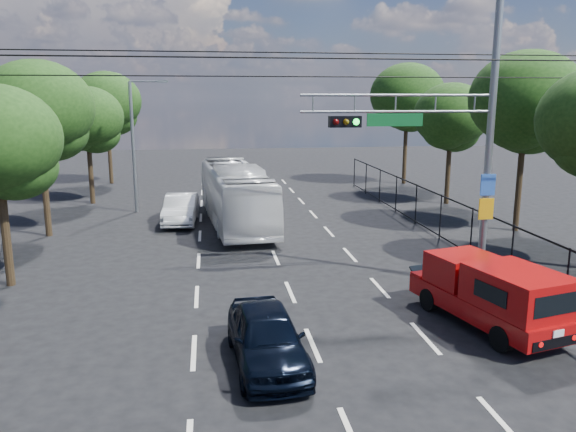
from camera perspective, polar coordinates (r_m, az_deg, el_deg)
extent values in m
cube|color=beige|center=(14.49, -9.55, -13.47)|extent=(0.12, 2.00, 0.01)
cube|color=beige|center=(18.19, -9.26, -8.07)|extent=(0.12, 2.00, 0.01)
cube|color=beige|center=(21.99, -9.08, -4.51)|extent=(0.12, 2.00, 0.01)
cube|color=beige|center=(25.85, -8.95, -2.00)|extent=(0.12, 2.00, 0.01)
cube|color=beige|center=(29.75, -8.85, -0.15)|extent=(0.12, 2.00, 0.01)
cube|color=beige|center=(33.67, -8.78, 1.27)|extent=(0.12, 2.00, 0.01)
cube|color=beige|center=(37.61, -8.72, 2.39)|extent=(0.12, 2.00, 0.01)
cube|color=beige|center=(41.56, -8.67, 3.30)|extent=(0.12, 2.00, 0.01)
cube|color=beige|center=(14.70, 2.53, -12.93)|extent=(0.12, 2.00, 0.01)
cube|color=beige|center=(18.35, 0.23, -7.72)|extent=(0.12, 2.00, 0.01)
cube|color=beige|center=(22.12, -1.27, -4.25)|extent=(0.12, 2.00, 0.01)
cube|color=beige|center=(25.97, -2.31, -1.80)|extent=(0.12, 2.00, 0.01)
cube|color=beige|center=(29.85, -3.09, 0.02)|extent=(0.12, 2.00, 0.01)
cube|color=beige|center=(33.76, -3.68, 1.41)|extent=(0.12, 2.00, 0.01)
cube|color=beige|center=(37.69, -4.15, 2.52)|extent=(0.12, 2.00, 0.01)
cube|color=beige|center=(41.63, -4.53, 3.42)|extent=(0.12, 2.00, 0.01)
cube|color=beige|center=(12.30, 20.99, -19.11)|extent=(0.12, 2.00, 0.01)
cube|color=beige|center=(15.49, 13.75, -11.93)|extent=(0.12, 2.00, 0.01)
cube|color=beige|center=(18.99, 9.29, -7.19)|extent=(0.12, 2.00, 0.01)
cube|color=beige|center=(22.66, 6.31, -3.93)|extent=(0.12, 2.00, 0.01)
cube|color=beige|center=(26.42, 4.18, -1.58)|extent=(0.12, 2.00, 0.01)
cube|color=beige|center=(30.25, 2.58, 0.18)|extent=(0.12, 2.00, 0.01)
cube|color=beige|center=(34.11, 1.35, 1.55)|extent=(0.12, 2.00, 0.01)
cube|color=beige|center=(38.01, 0.37, 2.63)|extent=(0.12, 2.00, 0.01)
cube|color=beige|center=(41.92, -0.43, 3.51)|extent=(0.12, 2.00, 0.01)
cylinder|color=slate|center=(19.37, 19.79, 7.02)|extent=(0.24, 0.24, 9.50)
cylinder|color=slate|center=(18.08, 11.21, 11.95)|extent=(6.20, 0.08, 0.08)
cylinder|color=slate|center=(18.08, 11.15, 10.37)|extent=(6.20, 0.08, 0.08)
cube|color=black|center=(17.61, 5.80, 9.51)|extent=(1.00, 0.28, 0.35)
sphere|color=#3F0505|center=(17.40, 4.88, 9.50)|extent=(0.20, 0.20, 0.20)
sphere|color=#4C3805|center=(17.47, 5.92, 9.49)|extent=(0.20, 0.20, 0.20)
sphere|color=#0CE533|center=(17.55, 6.95, 9.48)|extent=(0.20, 0.20, 0.20)
cube|color=#0B4E21|center=(18.06, 10.81, 9.58)|extent=(1.80, 0.05, 0.40)
cube|color=#2552AE|center=(19.38, 19.65, 3.00)|extent=(0.50, 0.04, 0.70)
cube|color=orange|center=(19.51, 19.48, 0.69)|extent=(0.50, 0.04, 0.70)
cylinder|color=slate|center=(19.04, 18.43, 10.81)|extent=(0.05, 0.05, 0.50)
cylinder|color=slate|center=(18.51, 14.76, 11.01)|extent=(0.05, 0.05, 0.50)
cylinder|color=slate|center=(18.05, 10.87, 11.17)|extent=(0.05, 0.05, 0.50)
cylinder|color=slate|center=(17.67, 6.80, 11.28)|extent=(0.05, 0.05, 0.50)
cylinder|color=slate|center=(17.39, 2.57, 11.34)|extent=(0.05, 0.05, 0.50)
cylinder|color=slate|center=(31.47, -15.44, 6.66)|extent=(0.18, 0.18, 7.00)
cylinder|color=slate|center=(31.27, -14.32, 13.12)|extent=(1.60, 0.09, 0.09)
cube|color=slate|center=(31.19, -12.63, 13.20)|extent=(0.60, 0.22, 0.15)
cylinder|color=black|center=(15.33, 1.37, 15.75)|extent=(22.00, 0.04, 0.04)
cylinder|color=black|center=(18.81, -0.44, 16.28)|extent=(22.00, 0.04, 0.04)
cylinder|color=black|center=(20.26, -1.01, 13.99)|extent=(22.00, 0.04, 0.04)
cube|color=black|center=(23.76, 17.23, 1.17)|extent=(0.04, 34.00, 0.06)
cube|color=black|center=(24.15, 16.97, -3.03)|extent=(0.04, 34.00, 0.06)
cylinder|color=black|center=(18.10, 26.45, -5.99)|extent=(0.06, 0.06, 2.00)
cylinder|color=black|center=(20.52, 21.78, -3.55)|extent=(0.06, 0.06, 2.00)
cylinder|color=black|center=(23.08, 18.13, -1.62)|extent=(0.06, 0.06, 2.00)
cylinder|color=black|center=(25.73, 15.23, -0.07)|extent=(0.06, 0.06, 2.00)
cylinder|color=black|center=(28.45, 12.87, 1.18)|extent=(0.06, 0.06, 2.00)
cylinder|color=black|center=(31.23, 10.93, 2.21)|extent=(0.06, 0.06, 2.00)
cylinder|color=black|center=(34.04, 9.31, 3.07)|extent=(0.06, 0.06, 2.00)
cylinder|color=black|center=(36.88, 7.93, 3.79)|extent=(0.06, 0.06, 2.00)
cylinder|color=black|center=(39.75, 6.75, 4.41)|extent=(0.06, 0.06, 2.00)
cylinder|color=black|center=(28.27, 22.45, 3.34)|extent=(0.28, 0.28, 4.76)
ellipsoid|color=black|center=(28.01, 23.07, 10.91)|extent=(5.10, 5.10, 4.33)
ellipsoid|color=black|center=(28.50, 23.26, 8.50)|extent=(3.40, 3.40, 2.72)
ellipsoid|color=black|center=(27.68, 22.48, 8.84)|extent=(3.23, 3.23, 2.58)
cylinder|color=black|center=(34.31, 15.95, 4.55)|extent=(0.28, 0.28, 4.03)
ellipsoid|color=black|center=(34.07, 16.26, 9.83)|extent=(4.32, 4.32, 3.67)
ellipsoid|color=black|center=(34.55, 16.57, 8.16)|extent=(2.88, 2.88, 2.30)
ellipsoid|color=black|center=(33.78, 15.77, 8.38)|extent=(2.74, 2.74, 2.19)
cylinder|color=black|center=(41.72, 11.81, 6.62)|extent=(0.28, 0.28, 4.93)
ellipsoid|color=black|center=(41.55, 12.04, 11.94)|extent=(5.28, 5.28, 4.49)
ellipsoid|color=black|center=(41.99, 12.35, 10.25)|extent=(3.52, 3.52, 2.82)
ellipsoid|color=black|center=(41.26, 11.61, 10.50)|extent=(3.34, 3.34, 2.68)
cylinder|color=black|center=(20.69, -26.77, -1.28)|extent=(0.28, 0.28, 3.81)
ellipsoid|color=black|center=(20.52, -25.99, 4.49)|extent=(2.72, 2.72, 2.18)
cylinder|color=black|center=(27.39, -23.46, 2.70)|extent=(0.28, 0.28, 4.48)
ellipsoid|color=black|center=(27.10, -24.09, 10.06)|extent=(4.80, 4.80, 4.08)
ellipsoid|color=black|center=(27.33, -22.90, 7.81)|extent=(3.20, 3.20, 2.56)
ellipsoid|color=black|center=(27.04, -24.75, 7.96)|extent=(3.04, 3.04, 2.43)
cylinder|color=black|center=(35.04, -19.41, 4.38)|extent=(0.28, 0.28, 3.92)
ellipsoid|color=black|center=(34.81, -19.77, 9.41)|extent=(4.20, 4.20, 3.57)
ellipsoid|color=black|center=(35.07, -18.91, 7.88)|extent=(2.80, 2.80, 2.24)
ellipsoid|color=black|center=(34.72, -20.31, 7.98)|extent=(2.66, 2.66, 2.13)
cylinder|color=black|center=(42.87, -17.66, 6.23)|extent=(0.28, 0.28, 4.59)
ellipsoid|color=black|center=(42.69, -17.98, 11.04)|extent=(4.92, 4.92, 4.18)
ellipsoid|color=black|center=(42.95, -17.28, 9.56)|extent=(3.28, 3.28, 2.62)
ellipsoid|color=black|center=(42.57, -18.40, 9.69)|extent=(3.12, 3.12, 2.49)
cylinder|color=black|center=(17.26, 14.18, -8.23)|extent=(0.40, 0.71, 0.67)
cylinder|color=black|center=(18.23, 18.34, -7.39)|extent=(0.40, 0.71, 0.67)
cylinder|color=black|center=(15.17, 20.91, -11.58)|extent=(0.40, 0.71, 0.67)
cylinder|color=black|center=(16.26, 25.18, -10.33)|extent=(0.40, 0.71, 0.67)
cube|color=#8E0708|center=(16.60, 19.56, -8.46)|extent=(2.93, 5.08, 0.54)
cube|color=#8E0708|center=(18.13, 15.07, -6.18)|extent=(1.84, 0.94, 0.53)
cube|color=black|center=(18.25, 14.62, -5.25)|extent=(1.67, 0.77, 0.29)
cube|color=#8E0708|center=(17.16, 17.30, -5.17)|extent=(2.03, 1.86, 0.91)
cube|color=black|center=(16.63, 18.87, -5.65)|extent=(1.45, 0.41, 0.53)
cube|color=#8E0708|center=(15.63, 22.32, -6.97)|extent=(2.32, 2.80, 1.00)
cube|color=black|center=(16.25, 24.61, -6.35)|extent=(0.32, 1.12, 0.43)
cube|color=black|center=(15.03, 19.85, -7.41)|extent=(0.32, 1.12, 0.43)
cube|color=black|center=(14.85, 25.58, -8.13)|extent=(1.36, 0.38, 0.53)
cube|color=black|center=(15.10, 25.59, -11.50)|extent=(1.50, 0.45, 0.25)
cube|color=silver|center=(14.99, 25.78, -10.71)|extent=(0.33, 0.11, 0.17)
imported|color=black|center=(13.47, -2.18, -12.16)|extent=(1.89, 4.13, 1.37)
imported|color=silver|center=(27.81, -5.33, 2.18)|extent=(3.42, 10.79, 2.95)
imported|color=silver|center=(28.55, -10.83, 0.72)|extent=(1.74, 4.41, 1.43)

